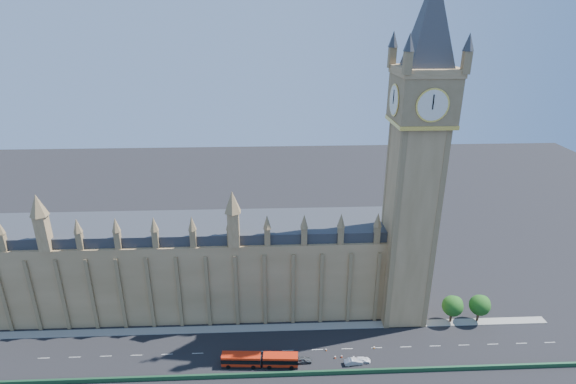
{
  "coord_description": "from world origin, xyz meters",
  "views": [
    {
      "loc": [
        -0.21,
        -95.78,
        83.68
      ],
      "look_at": [
        4.49,
        10.0,
        41.68
      ],
      "focal_mm": 28.0,
      "sensor_mm": 36.0,
      "label": 1
    }
  ],
  "objects_px": {
    "red_bus": "(260,360)",
    "car_white": "(362,360)",
    "car_grey": "(303,360)",
    "car_silver": "(353,362)"
  },
  "relations": [
    {
      "from": "red_bus",
      "to": "car_grey",
      "type": "bearing_deg",
      "value": 6.32
    },
    {
      "from": "red_bus",
      "to": "car_grey",
      "type": "relative_size",
      "value": 4.28
    },
    {
      "from": "car_silver",
      "to": "car_white",
      "type": "xyz_separation_m",
      "value": [
        2.35,
        0.67,
        -0.13
      ]
    },
    {
      "from": "red_bus",
      "to": "car_white",
      "type": "relative_size",
      "value": 4.33
    },
    {
      "from": "red_bus",
      "to": "car_white",
      "type": "height_order",
      "value": "red_bus"
    },
    {
      "from": "car_silver",
      "to": "car_white",
      "type": "bearing_deg",
      "value": -79.78
    },
    {
      "from": "car_silver",
      "to": "car_white",
      "type": "relative_size",
      "value": 1.06
    },
    {
      "from": "red_bus",
      "to": "car_silver",
      "type": "bearing_deg",
      "value": 1.94
    },
    {
      "from": "red_bus",
      "to": "car_silver",
      "type": "height_order",
      "value": "red_bus"
    },
    {
      "from": "car_grey",
      "to": "car_white",
      "type": "distance_m",
      "value": 15.23
    }
  ]
}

